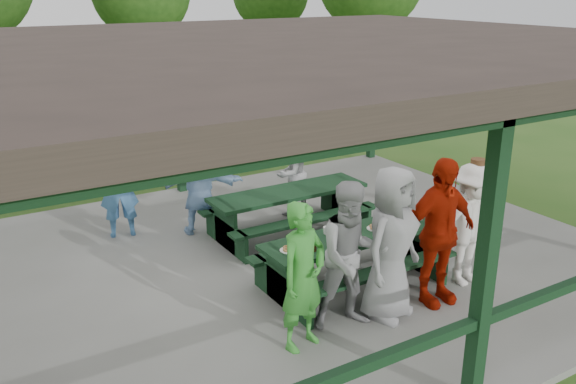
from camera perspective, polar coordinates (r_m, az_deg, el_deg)
ground at (r=9.26m, az=-0.95°, el=-6.93°), size 90.00×90.00×0.00m
concrete_slab at (r=9.23m, az=-0.96°, el=-6.66°), size 10.00×8.00×0.10m
pavilion_structure at (r=8.37m, az=-1.08°, el=12.97°), size 10.60×8.60×3.24m
picnic_table_near at (r=8.34m, az=5.98°, el=-5.71°), size 2.56×1.39×0.75m
picnic_table_far at (r=9.98m, az=0.08°, el=-1.35°), size 2.65×1.39×0.75m
table_setting at (r=8.29m, az=6.59°, el=-3.57°), size 2.35×0.45×0.10m
contestant_green at (r=6.80m, az=1.42°, el=-7.91°), size 0.72×0.56×1.74m
contestant_grey_left at (r=7.22m, az=5.99°, el=-5.99°), size 1.04×0.90×1.82m
contestant_grey_mid at (r=7.47m, az=9.61°, el=-4.79°), size 1.10×0.90×1.93m
contestant_red at (r=7.92m, az=13.92°, el=-3.67°), size 1.16×0.53×1.94m
contestant_white_fedora at (r=8.58m, az=16.80°, el=-2.89°), size 1.11×0.64×1.78m
spectator_lblue at (r=10.05m, az=-8.29°, el=0.44°), size 1.52×0.99×1.57m
spectator_blue at (r=10.15m, az=-15.64°, el=0.53°), size 0.69×0.52×1.71m
spectator_grey at (r=10.80m, az=0.24°, el=1.78°), size 0.90×0.82×1.50m
pickup_truck at (r=17.45m, az=-10.29°, el=7.58°), size 5.22×3.01×1.37m
farm_trailer at (r=14.54m, az=-24.95°, el=3.46°), size 3.46×1.83×1.20m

